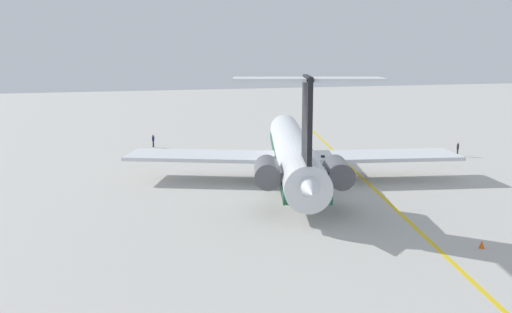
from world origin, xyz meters
The scene contains 6 objects.
ground centered at (0.00, 0.00, 0.00)m, with size 283.28×283.28×0.00m, color #B7B5AD.
main_jetliner centered at (3.18, 13.86, 3.11)m, with size 38.37×34.42×11.41m.
ground_crew_near_nose centered at (11.10, -11.27, 1.12)m, with size 0.45×0.28×1.76m.
ground_crew_near_tail centered at (29.18, 24.81, 1.11)m, with size 0.30×0.37×1.75m.
safety_cone_nose centered at (-19.46, 8.65, 0.28)m, with size 0.40×0.40×0.55m, color #EA590F.
taxiway_centreline centered at (4.24, 5.89, 0.00)m, with size 76.14×0.36×0.01m, color gold.
Camera 1 is at (-51.58, 34.52, 13.40)m, focal length 41.23 mm.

